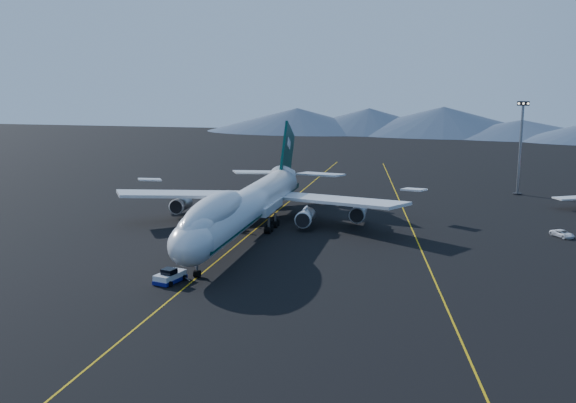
% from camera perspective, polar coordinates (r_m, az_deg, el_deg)
% --- Properties ---
extents(ground, '(500.00, 500.00, 0.00)m').
position_cam_1_polar(ground, '(120.49, -3.55, -3.01)').
color(ground, black).
rests_on(ground, ground).
extents(taxiway_line_main, '(0.25, 220.00, 0.01)m').
position_cam_1_polar(taxiway_line_main, '(120.49, -3.55, -3.01)').
color(taxiway_line_main, '#C99F0B').
rests_on(taxiway_line_main, ground).
extents(taxiway_line_side, '(28.08, 198.09, 0.01)m').
position_cam_1_polar(taxiway_line_side, '(125.47, 11.05, -2.63)').
color(taxiway_line_side, '#C99F0B').
rests_on(taxiway_line_side, ground).
extents(boeing_747, '(59.62, 72.43, 19.37)m').
position_cam_1_polar(boeing_747, '(119.26, -3.58, -0.30)').
color(boeing_747, silver).
rests_on(boeing_747, ground).
extents(pushback_tug, '(3.83, 5.53, 2.21)m').
position_cam_1_polar(pushback_tug, '(94.60, -10.44, -6.66)').
color(pushback_tug, silver).
rests_on(pushback_tug, ground).
extents(service_van, '(4.49, 5.17, 1.32)m').
position_cam_1_polar(service_van, '(129.16, 23.19, -2.64)').
color(service_van, white).
rests_on(service_van, ground).
extents(floodlight_mast, '(2.89, 2.16, 23.36)m').
position_cam_1_polar(floodlight_mast, '(170.72, 19.94, 4.51)').
color(floodlight_mast, black).
rests_on(floodlight_mast, ground).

